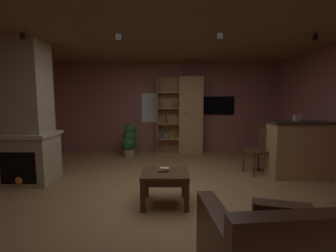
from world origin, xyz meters
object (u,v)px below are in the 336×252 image
(kitchen_bar_counter, at_px, (304,149))
(stone_fireplace, at_px, (27,120))
(tissue_box, at_px, (297,118))
(table_book_0, at_px, (162,171))
(wall_mounted_tv, at_px, (218,106))
(dining_chair, at_px, (260,148))
(coffee_table, at_px, (165,178))
(table_book_1, at_px, (164,169))
(bookshelf_cabinet, at_px, (187,116))
(potted_floor_plant, at_px, (129,140))

(kitchen_bar_counter, bearing_deg, stone_fireplace, -176.89)
(tissue_box, xyz_separation_m, table_book_0, (-2.59, -1.29, -0.66))
(wall_mounted_tv, bearing_deg, dining_chair, -76.48)
(coffee_table, bearing_deg, dining_chair, 36.78)
(tissue_box, relative_size, table_book_0, 0.97)
(stone_fireplace, xyz_separation_m, table_book_1, (2.48, -0.91, -0.62))
(kitchen_bar_counter, xyz_separation_m, table_book_1, (-2.68, -1.19, -0.03))
(stone_fireplace, height_order, dining_chair, stone_fireplace)
(stone_fireplace, bearing_deg, wall_mounted_tv, 32.30)
(dining_chair, bearing_deg, table_book_0, -143.87)
(dining_chair, xyz_separation_m, wall_mounted_tv, (-0.47, 1.97, 0.79))
(bookshelf_cabinet, bearing_deg, table_book_0, -100.85)
(table_book_0, bearing_deg, tissue_box, 26.40)
(coffee_table, relative_size, table_book_0, 5.39)
(tissue_box, bearing_deg, table_book_0, -153.60)
(coffee_table, distance_m, wall_mounted_tv, 3.82)
(bookshelf_cabinet, relative_size, tissue_box, 17.44)
(table_book_0, height_order, potted_floor_plant, potted_floor_plant)
(tissue_box, height_order, potted_floor_plant, tissue_box)
(kitchen_bar_counter, xyz_separation_m, wall_mounted_tv, (-1.22, 2.21, 0.77))
(dining_chair, bearing_deg, bookshelf_cabinet, 127.45)
(bookshelf_cabinet, xyz_separation_m, table_book_0, (-0.61, -3.20, -0.55))
(kitchen_bar_counter, xyz_separation_m, coffee_table, (-2.67, -1.21, -0.17))
(table_book_0, bearing_deg, stone_fireplace, 159.39)
(coffee_table, distance_m, table_book_1, 0.14)
(stone_fireplace, height_order, tissue_box, stone_fireplace)
(dining_chair, bearing_deg, coffee_table, -143.22)
(bookshelf_cabinet, xyz_separation_m, tissue_box, (1.98, -1.91, 0.11))
(bookshelf_cabinet, relative_size, table_book_1, 15.94)
(coffee_table, relative_size, wall_mounted_tv, 0.74)
(stone_fireplace, relative_size, wall_mounted_tv, 2.80)
(bookshelf_cabinet, bearing_deg, table_book_1, -100.35)
(stone_fireplace, xyz_separation_m, wall_mounted_tv, (3.93, 2.49, 0.18))
(stone_fireplace, xyz_separation_m, kitchen_bar_counter, (5.15, 0.28, -0.59))
(table_book_0, bearing_deg, dining_chair, 36.13)
(kitchen_bar_counter, relative_size, potted_floor_plant, 1.56)
(tissue_box, height_order, coffee_table, tissue_box)
(kitchen_bar_counter, height_order, tissue_box, tissue_box)
(coffee_table, xyz_separation_m, wall_mounted_tv, (1.45, 3.41, 0.94))
(dining_chair, relative_size, potted_floor_plant, 1.06)
(potted_floor_plant, bearing_deg, kitchen_bar_counter, -24.23)
(bookshelf_cabinet, bearing_deg, wall_mounted_tv, 13.53)
(bookshelf_cabinet, bearing_deg, potted_floor_plant, -167.21)
(kitchen_bar_counter, height_order, table_book_1, kitchen_bar_counter)
(coffee_table, xyz_separation_m, dining_chair, (1.93, 1.44, 0.15))
(table_book_1, bearing_deg, dining_chair, 36.35)
(dining_chair, height_order, wall_mounted_tv, wall_mounted_tv)
(bookshelf_cabinet, height_order, wall_mounted_tv, bookshelf_cabinet)
(bookshelf_cabinet, xyz_separation_m, kitchen_bar_counter, (2.10, -2.00, -0.49))
(wall_mounted_tv, bearing_deg, potted_floor_plant, -166.94)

